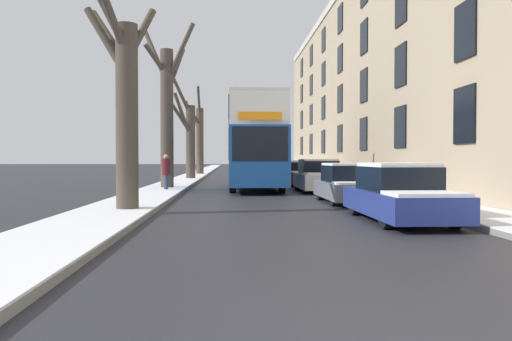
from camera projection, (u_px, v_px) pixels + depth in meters
sidewalk_left at (201, 172)px, 56.17m from camera, size 2.16×130.00×0.16m
sidewalk_right at (285, 172)px, 56.67m from camera, size 2.16×130.00×0.16m
terrace_facade_right at (424, 76)px, 30.50m from camera, size 9.10×53.52×13.25m
bare_tree_left_0 at (125, 102)px, 13.76m from camera, size 2.10×2.55×6.43m
bare_tree_left_1 at (167, 110)px, 24.28m from camera, size 2.84×2.39×8.08m
bare_tree_left_2 at (189, 136)px, 36.14m from camera, size 1.72×2.40×7.55m
bare_tree_left_3 at (200, 139)px, 47.49m from camera, size 1.21×2.60×8.35m
double_decker_bus at (254, 140)px, 25.58m from camera, size 2.59×10.38×4.47m
parked_car_0 at (399, 194)px, 12.24m from camera, size 1.74×4.53×1.43m
parked_car_1 at (349, 185)px, 17.41m from camera, size 1.77×4.16×1.39m
parked_car_2 at (319, 177)px, 23.28m from camera, size 1.88×4.01×1.53m
parked_car_3 at (302, 174)px, 28.45m from camera, size 1.86×4.10×1.42m
parked_car_4 at (290, 172)px, 34.44m from camera, size 1.75×4.32×1.46m
pedestrian_left_sidewalk at (166, 172)px, 22.71m from camera, size 0.38×0.38×1.75m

